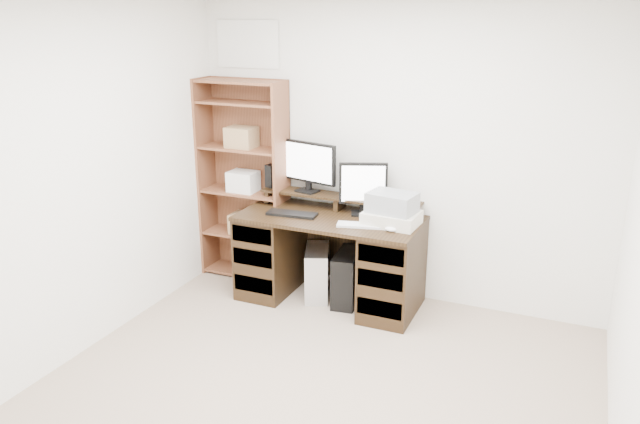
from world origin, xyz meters
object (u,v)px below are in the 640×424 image
Objects in this scene: tower_silver at (317,272)px; desk at (330,257)px; monitor_wide at (309,164)px; bookshelf at (245,179)px; printer at (392,218)px; monitor_small at (363,186)px; tower_black at (348,277)px.

desk is at bearing -33.28° from tower_silver.
bookshelf reaches higher than monitor_wide.
printer is (0.81, -0.22, -0.31)m from monitor_wide.
bookshelf reaches higher than printer.
tower_silver is (-0.65, 0.03, -0.59)m from printer.
printer is at bearing -0.01° from desk.
bookshelf reaches higher than desk.
printer is at bearing -50.69° from monitor_small.
monitor_wide reaches higher than printer.
bookshelf is (-1.07, 0.19, 0.70)m from tower_black.
monitor_wide reaches higher than monitor_small.
tower_black is at bearing 178.86° from printer.
monitor_small is at bearing 57.03° from tower_black.
printer is (0.52, -0.00, 0.41)m from desk.
monitor_wide is 1.28× the size of printer.
monitor_wide is 0.66m from bookshelf.
bookshelf is at bearing 174.64° from printer.
monitor_small is at bearing -2.22° from bookshelf.
tower_black is (0.15, 0.03, -0.17)m from desk.
monitor_small reaches higher than tower_silver.
bookshelf reaches higher than monitor_small.
tower_silver is 0.28m from tower_black.
desk is 2.79× the size of monitor_wide.
desk is 1.08m from bookshelf.
monitor_wide is 1.25× the size of monitor_small.
printer is 0.88m from tower_silver.
monitor_small reaches higher than desk.
tower_black is 0.26× the size of bookshelf.
monitor_small reaches higher than tower_black.
tower_silver is (0.16, -0.19, -0.90)m from monitor_wide.
bookshelf is at bearing -166.32° from monitor_wide.
tower_black reaches higher than tower_silver.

